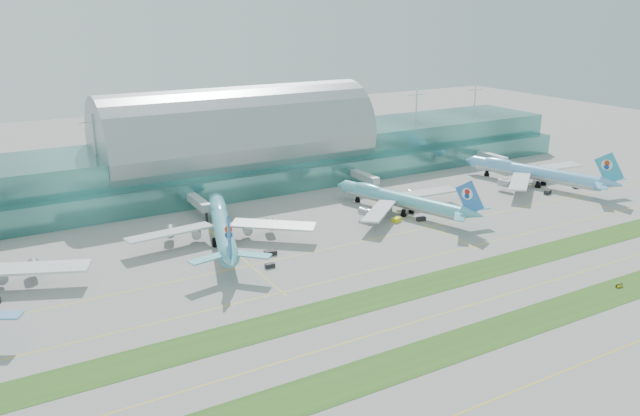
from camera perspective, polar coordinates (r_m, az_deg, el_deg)
ground at (r=178.18m, az=8.88°, el=-7.50°), size 700.00×700.00×0.00m
terminal at (r=280.08m, az=-7.53°, el=5.06°), size 340.00×69.10×36.00m
grass_strip_near at (r=159.86m, az=15.20°, el=-11.08°), size 420.00×12.00×0.08m
grass_strip_far at (r=179.56m, az=8.48°, el=-7.26°), size 420.00×12.00×0.08m
taxiline_a at (r=148.66m, az=20.73°, el=-14.05°), size 420.00×0.35×0.01m
taxiline_b at (r=168.69m, az=11.85°, el=-9.21°), size 420.00×0.35×0.01m
taxiline_c at (r=191.19m, az=5.53°, el=-5.54°), size 420.00×0.35×0.01m
taxiline_d at (r=208.10m, az=2.05°, el=-3.46°), size 420.00×0.35×0.01m
airliner_b at (r=212.08m, az=-8.96°, el=-1.50°), size 60.68×70.33×19.80m
airliner_c at (r=241.11m, az=7.29°, el=0.85°), size 55.76×64.79×18.36m
airliner_d at (r=292.90m, az=18.88°, el=3.18°), size 60.79×70.51×19.88m
gse_c at (r=191.46m, az=-4.60°, el=-5.26°), size 3.09×1.68×1.33m
gse_d at (r=200.90m, az=-4.55°, el=-4.09°), size 4.29×2.85×1.48m
gse_e at (r=232.26m, az=7.01°, el=-1.07°), size 3.88×3.01×1.59m
gse_f at (r=234.64m, az=9.23°, el=-0.99°), size 3.62×2.14×1.44m
gse_g at (r=281.78m, az=20.09°, el=1.38°), size 3.84×2.65×1.72m
gse_h at (r=295.87m, az=22.37°, el=1.85°), size 3.29×1.82×1.58m
taxiway_sign_east at (r=197.21m, az=25.67°, el=-6.42°), size 2.40×0.57×1.01m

